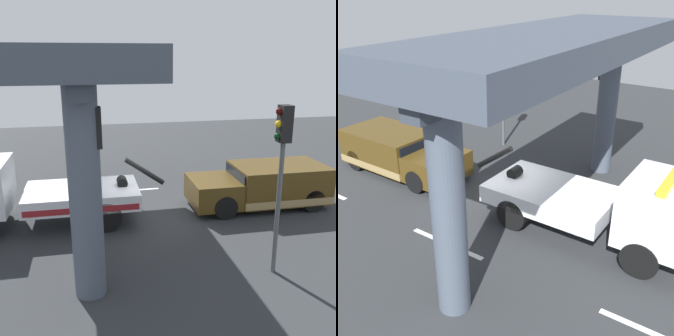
{
  "view_description": "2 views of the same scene",
  "coord_description": "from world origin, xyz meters",
  "views": [
    {
      "loc": [
        1.75,
        13.12,
        5.57
      ],
      "look_at": [
        -1.03,
        0.44,
        1.85
      ],
      "focal_mm": 42.0,
      "sensor_mm": 36.0,
      "label": 1
    },
    {
      "loc": [
        6.8,
        -9.84,
        6.92
      ],
      "look_at": [
        0.34,
        -0.19,
        1.52
      ],
      "focal_mm": 42.84,
      "sensor_mm": 36.0,
      "label": 2
    }
  ],
  "objects": [
    {
      "name": "ground_plane",
      "position": [
        0.0,
        0.0,
        -0.05
      ],
      "size": [
        60.0,
        40.0,
        0.1
      ],
      "primitive_type": "cube",
      "color": "#2D3033"
    },
    {
      "name": "lane_stripe_west",
      "position": [
        -6.0,
        -2.79,
        0.0
      ],
      "size": [
        2.6,
        0.16,
        0.01
      ],
      "primitive_type": "cube",
      "color": "silver",
      "rests_on": "ground"
    },
    {
      "name": "lane_stripe_mid",
      "position": [
        0.0,
        -2.79,
        0.0
      ],
      "size": [
        2.6,
        0.16,
        0.01
      ],
      "primitive_type": "cube",
      "color": "silver",
      "rests_on": "ground"
    },
    {
      "name": "tow_truck_white",
      "position": [
        3.85,
        -0.01,
        1.2
      ],
      "size": [
        7.27,
        2.48,
        2.46
      ],
      "color": "white",
      "rests_on": "ground"
    },
    {
      "name": "towed_van_green",
      "position": [
        -4.87,
        0.0,
        0.78
      ],
      "size": [
        5.22,
        2.27,
        1.58
      ],
      "color": "#4C3814",
      "rests_on": "ground"
    },
    {
      "name": "overpass_structure",
      "position": [
        1.79,
        0.0,
        4.95
      ],
      "size": [
        3.6,
        11.04,
        5.79
      ],
      "color": "#4C5666",
      "rests_on": "ground"
    },
    {
      "name": "traffic_light_near",
      "position": [
        -2.98,
        4.57,
        3.23
      ],
      "size": [
        0.39,
        0.32,
        4.44
      ],
      "color": "#515456",
      "rests_on": "ground"
    },
    {
      "name": "traffic_light_far",
      "position": [
        1.52,
        4.57,
        3.28
      ],
      "size": [
        0.39,
        0.32,
        4.52
      ],
      "color": "#515456",
      "rests_on": "ground"
    }
  ]
}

